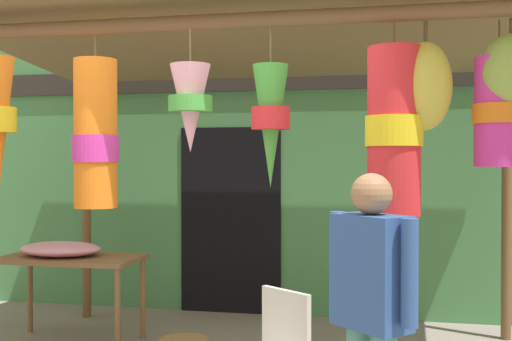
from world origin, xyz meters
TOP-DOWN VIEW (x-y plane):
  - shop_facade at (-0.00, 2.71)m, footprint 9.10×0.29m
  - market_stall_canopy at (0.46, 0.73)m, footprint 4.66×2.65m
  - display_table at (-1.40, 1.15)m, footprint 1.24×0.66m
  - flower_heap_on_table at (-1.48, 1.14)m, footprint 0.74×0.52m
  - vendor_in_orange at (1.30, -0.77)m, footprint 0.45×0.43m

SIDE VIEW (x-z plane):
  - display_table at x=-1.40m, z-range 0.30..1.08m
  - flower_heap_on_table at x=-1.48m, z-range 0.78..0.91m
  - vendor_in_orange at x=1.30m, z-range 0.14..1.71m
  - shop_facade at x=0.00m, z-range 0.00..4.04m
  - market_stall_canopy at x=0.46m, z-range 1.00..3.84m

